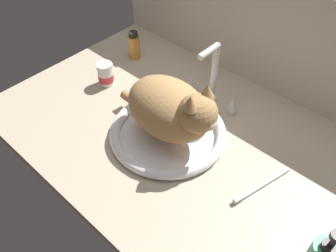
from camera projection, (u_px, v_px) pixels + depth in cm
name	position (u px, v px, depth cm)	size (l,w,h in cm)	color
countertop	(183.00, 140.00, 104.89)	(119.45, 73.56, 3.00)	#B7A88E
backsplash_wall	(261.00, 39.00, 112.00)	(119.45, 2.40, 38.66)	beige
sink_basin	(168.00, 132.00, 103.33)	(34.89, 34.89, 3.04)	white
faucet	(212.00, 82.00, 108.75)	(19.79, 10.67, 22.40)	silver
cat	(173.00, 110.00, 95.06)	(36.05, 19.38, 20.60)	tan
pill_bottle	(106.00, 75.00, 119.34)	(5.49, 5.49, 8.18)	white
amber_bottle	(134.00, 46.00, 129.93)	(4.46, 4.46, 10.78)	gold
toothbrush	(261.00, 186.00, 90.65)	(5.97, 19.17, 1.70)	silver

